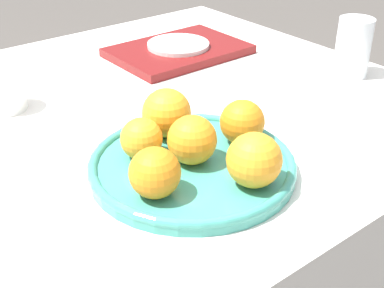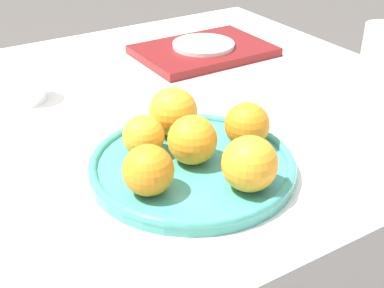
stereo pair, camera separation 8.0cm
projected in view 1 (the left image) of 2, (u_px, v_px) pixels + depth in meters
fruit_platter at (192, 165)px, 0.82m from camera, size 0.32×0.32×0.02m
orange_0 at (254, 160)px, 0.75m from camera, size 0.08×0.08×0.08m
orange_1 at (192, 140)px, 0.81m from camera, size 0.08×0.08×0.08m
orange_2 at (155, 173)px, 0.73m from camera, size 0.07×0.07×0.07m
orange_3 at (242, 122)px, 0.86m from camera, size 0.07×0.07×0.07m
orange_4 at (141, 139)px, 0.82m from camera, size 0.07×0.07×0.07m
orange_5 at (167, 113)px, 0.88m from camera, size 0.08×0.08×0.08m
water_glass at (353, 47)px, 1.14m from camera, size 0.07×0.07×0.13m
serving_tray at (178, 51)px, 1.28m from camera, size 0.31×0.22×0.02m
side_plate at (178, 45)px, 1.27m from camera, size 0.15×0.15×0.01m
cup_1 at (4, 92)px, 1.01m from camera, size 0.08×0.08×0.07m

